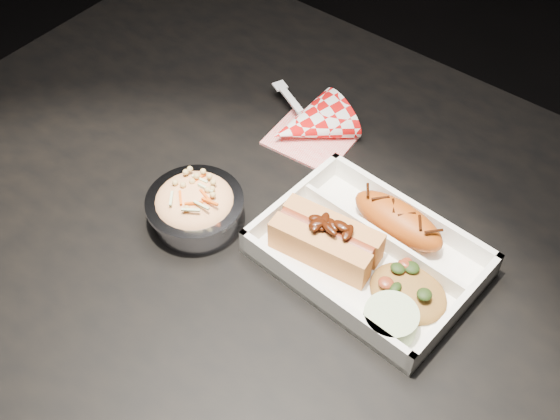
% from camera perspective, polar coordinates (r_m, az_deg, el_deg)
% --- Properties ---
extents(dining_table, '(1.20, 0.80, 0.75)m').
position_cam_1_polar(dining_table, '(0.94, 2.75, -5.54)').
color(dining_table, black).
rests_on(dining_table, ground).
extents(food_tray, '(0.26, 0.20, 0.04)m').
position_cam_1_polar(food_tray, '(0.84, 7.22, -3.80)').
color(food_tray, white).
rests_on(food_tray, dining_table).
extents(fried_pastry, '(0.13, 0.06, 0.04)m').
position_cam_1_polar(fried_pastry, '(0.86, 9.56, -0.85)').
color(fried_pastry, '#A64610').
rests_on(fried_pastry, food_tray).
extents(hotdog, '(0.13, 0.07, 0.06)m').
position_cam_1_polar(hotdog, '(0.83, 3.77, -2.30)').
color(hotdog, '#C57F43').
rests_on(hotdog, food_tray).
extents(fried_rice_mound, '(0.10, 0.08, 0.03)m').
position_cam_1_polar(fried_rice_mound, '(0.81, 10.48, -6.16)').
color(fried_rice_mound, olive).
rests_on(fried_rice_mound, food_tray).
extents(cupcake_liner, '(0.06, 0.06, 0.03)m').
position_cam_1_polar(cupcake_liner, '(0.78, 8.95, -8.88)').
color(cupcake_liner, '#ACC293').
rests_on(cupcake_liner, food_tray).
extents(foil_coleslaw_cup, '(0.12, 0.12, 0.07)m').
position_cam_1_polar(foil_coleslaw_cup, '(0.87, -6.92, 0.35)').
color(foil_coleslaw_cup, silver).
rests_on(foil_coleslaw_cup, dining_table).
extents(napkin_fork, '(0.16, 0.14, 0.10)m').
position_cam_1_polar(napkin_fork, '(0.98, 2.37, 6.92)').
color(napkin_fork, red).
rests_on(napkin_fork, dining_table).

